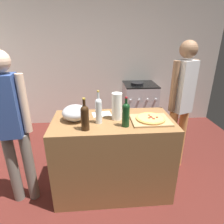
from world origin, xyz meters
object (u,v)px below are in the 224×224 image
Objects in this scene: wine_bottle_clear at (99,110)px; person_in_stripes at (12,124)px; stove at (139,106)px; wine_bottle_dark at (85,117)px; wine_bottle_green at (126,114)px; paper_towel_roll at (117,106)px; mixing_bowl at (75,113)px; person_in_red at (181,101)px; pizza at (151,118)px.

wine_bottle_clear is 0.21× the size of person_in_stripes.
wine_bottle_dark is at bearing -117.08° from stove.
person_in_stripes is at bearing 176.11° from wine_bottle_green.
person_in_stripes is (-1.05, -0.11, -0.12)m from paper_towel_roll.
stove is at bearing 73.04° from wine_bottle_green.
wine_bottle_green reaches higher than stove.
wine_bottle_clear is at bearing -20.11° from mixing_bowl.
wine_bottle_green is 0.93m from person_in_red.
wine_bottle_green reaches higher than paper_towel_roll.
person_in_red is at bearing 32.88° from wine_bottle_green.
wine_bottle_green is (0.26, -0.10, -0.01)m from wine_bottle_clear.
mixing_bowl is (-0.79, 0.09, 0.05)m from pizza.
person_in_stripes is 1.95m from person_in_red.
wine_bottle_green is 1.13m from person_in_stripes.
wine_bottle_clear is at bearing -156.45° from paper_towel_roll.
paper_towel_roll is at bearing 23.55° from wine_bottle_clear.
wine_bottle_clear is 0.36× the size of stove.
person_in_red reaches higher than wine_bottle_clear.
mixing_bowl is 0.85× the size of wine_bottle_dark.
wine_bottle_dark is at bearing -173.29° from wine_bottle_green.
paper_towel_roll is at bearing 165.85° from pizza.
person_in_red reaches higher than mixing_bowl.
wine_bottle_clear is at bearing 159.39° from wine_bottle_green.
person_in_stripes is at bearing -134.09° from stove.
pizza is 0.70m from wine_bottle_dark.
wine_bottle_dark is 0.20m from wine_bottle_clear.
paper_towel_roll is at bearing 110.41° from wine_bottle_green.
paper_towel_roll is (0.44, -0.01, 0.06)m from mixing_bowl.
person_in_stripes reaches higher than wine_bottle_clear.
wine_bottle_dark is 1.30m from person_in_red.
mixing_bowl reaches higher than stove.
mixing_bowl is 0.62m from person_in_stripes.
stove is 2.44m from person_in_stripes.
wine_bottle_dark reaches higher than mixing_bowl.
person_in_red is (0.50, 0.41, 0.04)m from pizza.
wine_bottle_green is at bearing -3.89° from person_in_stripes.
stove is (0.27, 1.70, -0.49)m from pizza.
pizza is at bearing 18.97° from wine_bottle_green.
person_in_red is at bearing -79.63° from stove.
paper_towel_roll is 0.40m from wine_bottle_dark.
wine_bottle_green reaches higher than mixing_bowl.
paper_towel_roll is at bearing -159.24° from person_in_red.
mixing_bowl is 0.27m from wine_bottle_clear.
wine_bottle_dark reaches higher than wine_bottle_green.
wine_bottle_clear is 1.98m from stove.
wine_bottle_clear reaches higher than pizza.
stove is (0.62, 1.61, -0.61)m from paper_towel_roll.
wine_bottle_dark is at bearing -9.59° from person_in_stripes.
wine_bottle_dark is 0.19× the size of person_in_stripes.
wine_bottle_clear is (0.25, -0.09, 0.06)m from mixing_bowl.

